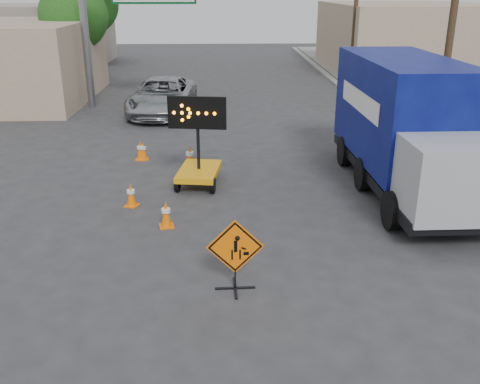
{
  "coord_description": "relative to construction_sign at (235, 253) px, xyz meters",
  "views": [
    {
      "loc": [
        0.04,
        -8.97,
        5.66
      ],
      "look_at": [
        0.43,
        2.2,
        1.36
      ],
      "focal_mm": 40.0,
      "sensor_mm": 36.0,
      "label": 1
    }
  ],
  "objects": [
    {
      "name": "cone_d",
      "position": [
        -3.08,
        8.69,
        -0.45
      ],
      "size": [
        0.38,
        0.38,
        0.71
      ],
      "rotation": [
        0.0,
        0.0,
        -0.08
      ],
      "color": "#FC6A05",
      "rests_on": "ground"
    },
    {
      "name": "pickup_truck",
      "position": [
        -3.02,
        16.03,
        0.03
      ],
      "size": [
        3.08,
        6.1,
        1.66
      ],
      "primitive_type": "imported",
      "rotation": [
        0.0,
        0.0,
        -0.06
      ],
      "color": "#ADAFB4",
      "rests_on": "ground"
    },
    {
      "name": "building_right_far",
      "position": [
        12.73,
        29.67,
        1.5
      ],
      "size": [
        10.0,
        14.0,
        4.6
      ],
      "primitive_type": "cube",
      "color": "tan",
      "rests_on": "ground"
    },
    {
      "name": "cone_e",
      "position": [
        -2.99,
        8.71,
        -0.47
      ],
      "size": [
        0.37,
        0.37,
        0.65
      ],
      "rotation": [
        0.0,
        0.0,
        0.13
      ],
      "color": "#FC6A05",
      "rests_on": "ground"
    },
    {
      "name": "cone_c",
      "position": [
        -1.3,
        7.67,
        -0.4
      ],
      "size": [
        0.45,
        0.45,
        0.81
      ],
      "rotation": [
        0.0,
        0.0,
        0.09
      ],
      "color": "#FC6A05",
      "rests_on": "ground"
    },
    {
      "name": "ground",
      "position": [
        -0.27,
        -0.33,
        -0.8
      ],
      "size": [
        100.0,
        100.0,
        0.0
      ],
      "primitive_type": "plane",
      "color": "#2D2D30",
      "rests_on": "ground"
    },
    {
      "name": "cone_b",
      "position": [
        -2.75,
        4.44,
        -0.46
      ],
      "size": [
        0.44,
        0.44,
        0.67
      ],
      "rotation": [
        0.0,
        0.0,
        -0.37
      ],
      "color": "#FC6A05",
      "rests_on": "ground"
    },
    {
      "name": "tree_left_far",
      "position": [
        -9.27,
        29.67,
        3.8
      ],
      "size": [
        4.1,
        4.1,
        6.66
      ],
      "color": "#41301C",
      "rests_on": "ground"
    },
    {
      "name": "sidewalk_right",
      "position": [
        9.23,
        14.67,
        -0.73
      ],
      "size": [
        4.0,
        60.0,
        0.15
      ],
      "primitive_type": "cube",
      "color": "gray",
      "rests_on": "ground"
    },
    {
      "name": "box_truck",
      "position": [
        5.05,
        5.47,
        0.91
      ],
      "size": [
        2.64,
        7.99,
        3.78
      ],
      "rotation": [
        0.0,
        0.0,
        0.01
      ],
      "color": "black",
      "rests_on": "ground"
    },
    {
      "name": "construction_sign",
      "position": [
        0.0,
        0.0,
        0.0
      ],
      "size": [
        1.14,
        0.81,
        1.51
      ],
      "rotation": [
        0.0,
        0.0,
        0.03
      ],
      "color": "black",
      "rests_on": "ground"
    },
    {
      "name": "storefront_left_far",
      "position": [
        -15.27,
        33.67,
        1.4
      ],
      "size": [
        12.0,
        10.0,
        4.4
      ],
      "primitive_type": "cube",
      "color": "gray",
      "rests_on": "ground"
    },
    {
      "name": "utility_pole_near",
      "position": [
        7.73,
        9.67,
        3.88
      ],
      "size": [
        1.8,
        0.26,
        9.0
      ],
      "color": "#41301C",
      "rests_on": "ground"
    },
    {
      "name": "highway_gantry",
      "position": [
        -4.7,
        17.63,
        4.27
      ],
      "size": [
        6.18,
        0.38,
        6.9
      ],
      "color": "slate",
      "rests_on": "ground"
    },
    {
      "name": "cone_a",
      "position": [
        -1.66,
        3.03,
        -0.45
      ],
      "size": [
        0.42,
        0.42,
        0.7
      ],
      "rotation": [
        0.0,
        0.0,
        0.2
      ],
      "color": "#FC6A05",
      "rests_on": "ground"
    },
    {
      "name": "curb_right",
      "position": [
        6.93,
        14.67,
        -0.74
      ],
      "size": [
        0.4,
        60.0,
        0.12
      ],
      "primitive_type": "cube",
      "color": "gray",
      "rests_on": "ground"
    },
    {
      "name": "tree_left_near",
      "position": [
        -8.27,
        21.67,
        3.36
      ],
      "size": [
        3.71,
        3.71,
        6.03
      ],
      "color": "#41301C",
      "rests_on": "ground"
    },
    {
      "name": "utility_pole_far",
      "position": [
        7.73,
        23.67,
        3.88
      ],
      "size": [
        1.8,
        0.26,
        9.0
      ],
      "color": "#41301C",
      "rests_on": "ground"
    },
    {
      "name": "arrow_board",
      "position": [
        -0.94,
        6.09,
        -0.19
      ],
      "size": [
        1.72,
        2.05,
        2.72
      ],
      "rotation": [
        0.0,
        0.0,
        -0.14
      ],
      "color": "orange",
      "rests_on": "ground"
    }
  ]
}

